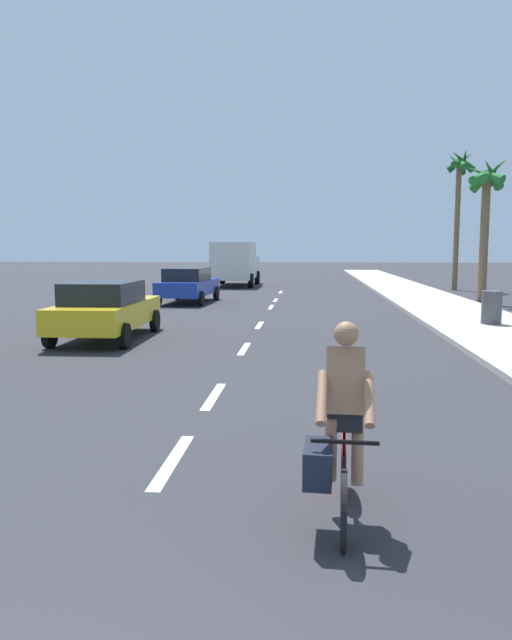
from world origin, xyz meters
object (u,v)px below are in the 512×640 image
(palm_tree_far, at_px, (486,193))
(parked_car_yellow, at_px, (106,308))
(palm_tree_distant, at_px, (459,181))
(cyclist, at_px, (339,432))
(delivery_truck, at_px, (236,263))
(parked_car_blue, at_px, (188,284))
(trash_bin_far, at_px, (492,307))

(palm_tree_far, bearing_deg, parked_car_yellow, -138.76)
(parked_car_yellow, relative_size, palm_tree_far, 0.70)
(palm_tree_far, xyz_separation_m, palm_tree_distant, (0.90, 8.60, 1.45))
(cyclist, bearing_deg, palm_tree_far, -105.45)
(cyclist, distance_m, palm_tree_distant, 31.91)
(palm_tree_distant, bearing_deg, cyclist, -105.16)
(parked_car_yellow, height_order, delivery_truck, delivery_truck)
(parked_car_blue, distance_m, trash_bin_far, 13.39)
(delivery_truck, xyz_separation_m, palm_tree_far, (12.34, -11.29, 3.30))
(cyclist, height_order, trash_bin_far, cyclist)
(parked_car_yellow, xyz_separation_m, trash_bin_far, (11.04, 3.19, -0.19))
(cyclist, bearing_deg, palm_tree_distant, -101.99)
(palm_tree_far, relative_size, trash_bin_far, 6.34)
(delivery_truck, relative_size, palm_tree_far, 0.98)
(parked_car_yellow, distance_m, palm_tree_far, 17.81)
(cyclist, bearing_deg, trash_bin_far, -108.32)
(delivery_truck, bearing_deg, trash_bin_far, -61.22)
(cyclist, xyz_separation_m, parked_car_blue, (-5.69, 21.12, 0.01))
(delivery_truck, distance_m, palm_tree_far, 17.05)
(delivery_truck, height_order, trash_bin_far, delivery_truck)
(parked_car_yellow, height_order, palm_tree_distant, palm_tree_distant)
(delivery_truck, relative_size, trash_bin_far, 6.19)
(palm_tree_far, relative_size, palm_tree_distant, 0.79)
(parked_car_blue, distance_m, palm_tree_far, 13.62)
(cyclist, distance_m, parked_car_yellow, 11.79)
(parked_car_yellow, bearing_deg, delivery_truck, 87.28)
(delivery_truck, height_order, palm_tree_distant, palm_tree_distant)
(cyclist, relative_size, palm_tree_far, 0.28)
(parked_car_yellow, bearing_deg, parked_car_blue, 88.88)
(palm_tree_distant, xyz_separation_m, trash_bin_far, (-2.91, -16.86, -5.61))
(cyclist, relative_size, palm_tree_distant, 0.22)
(parked_car_yellow, xyz_separation_m, palm_tree_far, (13.06, 11.45, 3.97))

